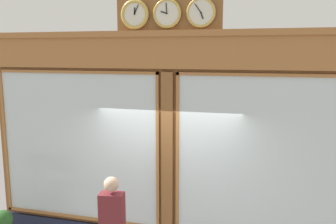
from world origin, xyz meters
TOP-DOWN VIEW (x-y plane):
  - shop_facade at (0.00, -0.13)m, footprint 6.93×0.42m
  - planter_shrub at (2.77, 0.86)m, footprint 0.34×0.34m

SIDE VIEW (x-z plane):
  - planter_shrub at x=2.77m, z-range 0.41..0.75m
  - shop_facade at x=0.00m, z-range -0.27..4.14m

